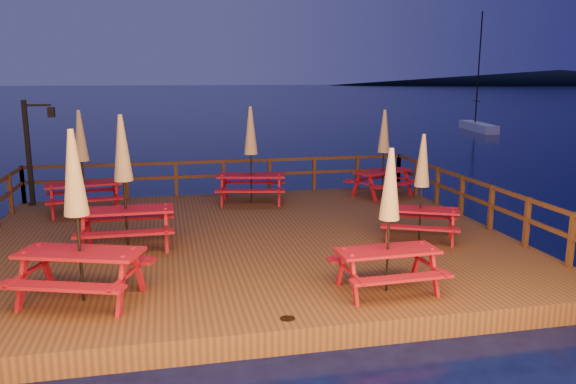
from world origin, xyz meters
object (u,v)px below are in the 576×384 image
(lamp_post, at_px, (33,143))
(picnic_table_1, at_px, (82,160))
(picnic_table_2, at_px, (389,218))
(picnic_table_0, at_px, (384,152))
(sailboat, at_px, (478,127))

(lamp_post, bearing_deg, picnic_table_1, -42.80)
(picnic_table_2, bearing_deg, lamp_post, 129.05)
(picnic_table_1, height_order, picnic_table_2, picnic_table_1)
(lamp_post, distance_m, picnic_table_0, 10.22)
(lamp_post, height_order, sailboat, sailboat)
(picnic_table_1, bearing_deg, lamp_post, 128.15)
(sailboat, bearing_deg, lamp_post, -129.97)
(sailboat, relative_size, picnic_table_2, 3.56)
(lamp_post, height_order, picnic_table_0, lamp_post)
(sailboat, relative_size, picnic_table_0, 3.33)
(picnic_table_0, bearing_deg, picnic_table_2, -135.37)
(picnic_table_0, height_order, picnic_table_2, picnic_table_0)
(lamp_post, distance_m, sailboat, 34.23)
(picnic_table_0, xyz_separation_m, picnic_table_1, (-8.70, -0.35, 0.06))
(lamp_post, distance_m, picnic_table_2, 11.15)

